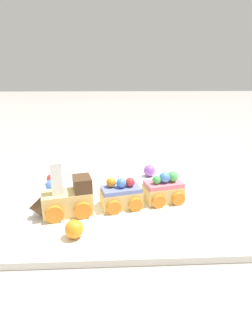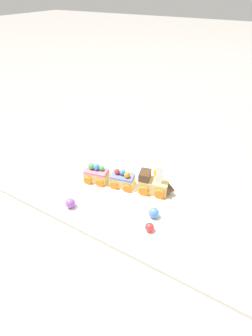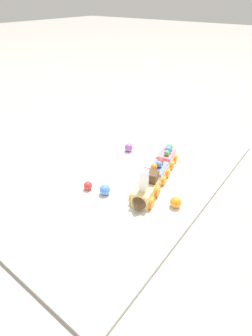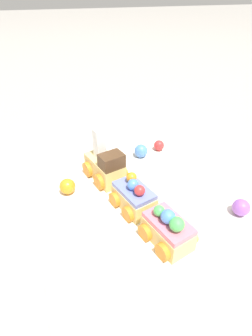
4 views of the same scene
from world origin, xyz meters
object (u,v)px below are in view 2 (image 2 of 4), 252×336
object	(u,v)px
cake_car_blueberry	(122,180)
gumball_orange	(158,173)
gumball_purple	(70,203)
gumball_blue	(154,213)
cake_train_locomotive	(155,184)
gumball_red	(149,227)
cake_car_strawberry	(96,174)

from	to	relation	value
cake_car_blueberry	gumball_orange	size ratio (longest dim) A/B	2.84
gumball_purple	gumball_blue	distance (m)	0.25
gumball_orange	cake_car_blueberry	bearing A→B (deg)	-126.76
cake_train_locomotive	gumball_blue	xyz separation A→B (m)	(0.04, -0.10, -0.01)
cake_train_locomotive	gumball_red	bearing A→B (deg)	-82.91
cake_car_blueberry	gumball_orange	bearing A→B (deg)	39.65
gumball_blue	cake_car_strawberry	bearing A→B (deg)	167.16
cake_car_strawberry	gumball_red	xyz separation A→B (m)	(0.25, -0.11, -0.01)
gumball_orange	gumball_blue	bearing A→B (deg)	-67.95
gumball_red	gumball_orange	bearing A→B (deg)	110.36
cake_car_strawberry	gumball_blue	xyz separation A→B (m)	(0.24, -0.05, -0.01)
cake_car_blueberry	gumball_orange	distance (m)	0.13
gumball_purple	cake_car_blueberry	bearing A→B (deg)	64.70
cake_train_locomotive	gumball_red	size ratio (longest dim) A/B	4.84
cake_car_strawberry	gumball_orange	size ratio (longest dim) A/B	2.84
cake_car_strawberry	cake_train_locomotive	bearing A→B (deg)	-0.12
cake_car_blueberry	gumball_red	distance (m)	0.21
cake_train_locomotive	cake_car_blueberry	xyz separation A→B (m)	(-0.11, -0.03, -0.01)
cake_car_strawberry	cake_car_blueberry	bearing A→B (deg)	-0.33
gumball_red	gumball_orange	distance (m)	0.25
cake_train_locomotive	gumball_orange	size ratio (longest dim) A/B	4.00
gumball_purple	gumball_orange	xyz separation A→B (m)	(0.16, 0.27, 0.00)
gumball_purple	gumball_red	distance (m)	0.24
cake_car_blueberry	gumball_purple	size ratio (longest dim) A/B	2.88
gumball_blue	gumball_orange	bearing A→B (deg)	112.05
cake_train_locomotive	gumball_orange	xyz separation A→B (m)	(-0.03, 0.08, -0.01)
cake_train_locomotive	cake_car_blueberry	distance (m)	0.11
cake_train_locomotive	gumball_blue	world-z (taller)	cake_train_locomotive
cake_train_locomotive	cake_car_blueberry	bearing A→B (deg)	-179.95
cake_car_strawberry	gumball_red	bearing A→B (deg)	-36.46
gumball_red	cake_car_blueberry	bearing A→B (deg)	142.18
gumball_blue	gumball_purple	bearing A→B (deg)	-158.38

